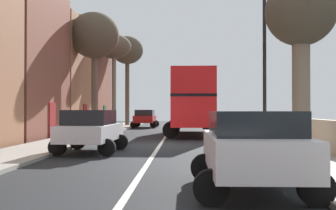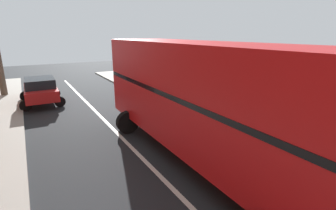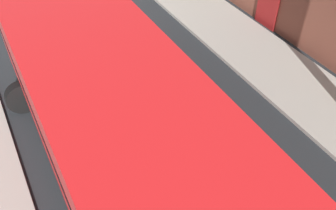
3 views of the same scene
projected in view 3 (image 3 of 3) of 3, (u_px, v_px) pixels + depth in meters
ground_plane at (76, 20)px, 14.90m from camera, size 84.00×84.00×0.00m
road_centre_line at (76, 20)px, 14.90m from camera, size 0.16×54.00×0.01m
double_decker_bus at (104, 116)px, 7.41m from camera, size 3.61×11.05×4.06m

